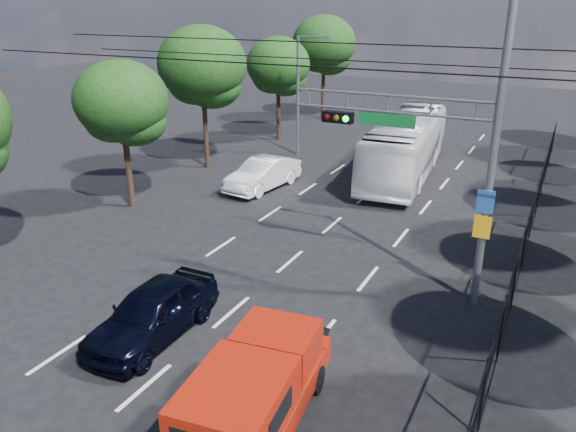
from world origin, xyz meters
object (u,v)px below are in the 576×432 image
Objects in this scene: white_van at (263,174)px; navy_hatchback at (153,312)px; white_bus at (406,146)px; signal_mast at (452,135)px; red_pickup at (256,389)px.

navy_hatchback is at bearing -66.50° from white_van.
white_bus is at bearing 51.35° from white_van.
signal_mast is 13.30m from white_van.
navy_hatchback is 13.69m from white_van.
white_van is (-3.82, 13.14, -0.01)m from navy_hatchback.
signal_mast is 2.08× the size of navy_hatchback.
white_van is at bearing 105.27° from navy_hatchback.
navy_hatchback reaches higher than white_van.
white_bus is 8.00m from white_van.
navy_hatchback is at bearing -101.18° from white_bus.
red_pickup is at bearing -88.37° from white_bus.
white_bus is at bearing 97.02° from red_pickup.
signal_mast is 1.75× the size of red_pickup.
white_bus is (-2.53, 20.55, 0.60)m from red_pickup.
navy_hatchback is 0.39× the size of white_bus.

